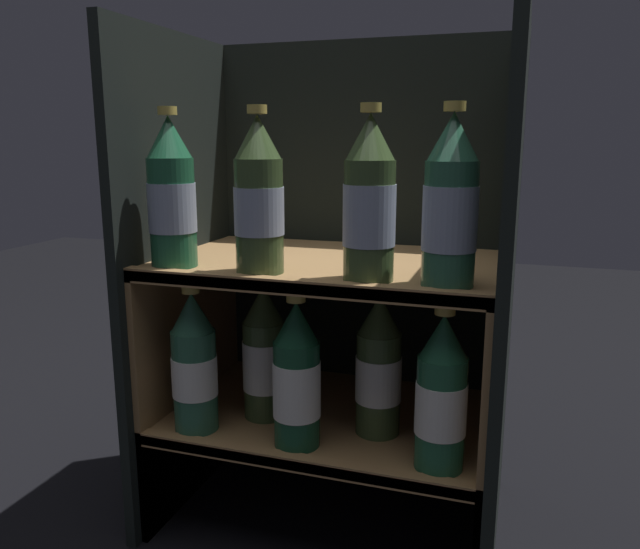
{
  "coord_description": "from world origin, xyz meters",
  "views": [
    {
      "loc": [
        0.33,
        -0.88,
        0.74
      ],
      "look_at": [
        0.0,
        0.14,
        0.51
      ],
      "focal_mm": 35.0,
      "sensor_mm": 36.0,
      "label": 1
    }
  ],
  "objects_px": {
    "bottle_upper_front_3": "(450,207)",
    "bottle_lower_front_1": "(297,379)",
    "bottle_upper_front_0": "(172,197)",
    "bottle_upper_front_1": "(259,200)",
    "bottle_lower_front_0": "(194,366)",
    "bottle_lower_back_1": "(379,369)",
    "bottle_lower_back_0": "(264,356)",
    "bottle_upper_front_2": "(369,204)",
    "bottle_lower_front_2": "(441,397)"
  },
  "relations": [
    {
      "from": "bottle_upper_front_3",
      "to": "bottle_lower_front_1",
      "type": "height_order",
      "value": "bottle_upper_front_3"
    },
    {
      "from": "bottle_lower_back_1",
      "to": "bottle_lower_front_2",
      "type": "bearing_deg",
      "value": -36.33
    },
    {
      "from": "bottle_lower_front_1",
      "to": "bottle_lower_back_0",
      "type": "xyz_separation_m",
      "value": [
        -0.1,
        0.09,
        0.0
      ]
    },
    {
      "from": "bottle_lower_front_0",
      "to": "bottle_lower_front_1",
      "type": "relative_size",
      "value": 1.0
    },
    {
      "from": "bottle_lower_back_0",
      "to": "bottle_lower_back_1",
      "type": "xyz_separation_m",
      "value": [
        0.22,
        0.0,
        0.0
      ]
    },
    {
      "from": "bottle_lower_front_0",
      "to": "bottle_upper_front_1",
      "type": "bearing_deg",
      "value": 0.0
    },
    {
      "from": "bottle_lower_front_0",
      "to": "bottle_upper_front_0",
      "type": "bearing_deg",
      "value": 180.0
    },
    {
      "from": "bottle_upper_front_1",
      "to": "bottle_lower_front_0",
      "type": "xyz_separation_m",
      "value": [
        -0.13,
        -0.0,
        -0.3
      ]
    },
    {
      "from": "bottle_lower_front_1",
      "to": "bottle_lower_front_2",
      "type": "bearing_deg",
      "value": 0.0
    },
    {
      "from": "bottle_upper_front_0",
      "to": "bottle_lower_back_1",
      "type": "height_order",
      "value": "bottle_upper_front_0"
    },
    {
      "from": "bottle_upper_front_1",
      "to": "bottle_upper_front_2",
      "type": "bearing_deg",
      "value": -0.0
    },
    {
      "from": "bottle_lower_back_0",
      "to": "bottle_lower_back_1",
      "type": "relative_size",
      "value": 1.0
    },
    {
      "from": "bottle_upper_front_2",
      "to": "bottle_lower_front_1",
      "type": "height_order",
      "value": "bottle_upper_front_2"
    },
    {
      "from": "bottle_upper_front_2",
      "to": "bottle_lower_back_1",
      "type": "relative_size",
      "value": 1.0
    },
    {
      "from": "bottle_lower_front_0",
      "to": "bottle_lower_back_0",
      "type": "relative_size",
      "value": 1.0
    },
    {
      "from": "bottle_lower_front_1",
      "to": "bottle_lower_front_2",
      "type": "xyz_separation_m",
      "value": [
        0.24,
        0.0,
        0.0
      ]
    },
    {
      "from": "bottle_upper_front_3",
      "to": "bottle_lower_back_0",
      "type": "xyz_separation_m",
      "value": [
        -0.34,
        0.09,
        -0.3
      ]
    },
    {
      "from": "bottle_upper_front_2",
      "to": "bottle_lower_front_2",
      "type": "bearing_deg",
      "value": 0.0
    },
    {
      "from": "bottle_lower_front_0",
      "to": "bottle_lower_front_1",
      "type": "bearing_deg",
      "value": 0.0
    },
    {
      "from": "bottle_lower_front_1",
      "to": "bottle_lower_back_1",
      "type": "distance_m",
      "value": 0.15
    },
    {
      "from": "bottle_lower_front_2",
      "to": "bottle_lower_front_1",
      "type": "bearing_deg",
      "value": 180.0
    },
    {
      "from": "bottle_upper_front_1",
      "to": "bottle_lower_front_0",
      "type": "relative_size",
      "value": 1.0
    },
    {
      "from": "bottle_lower_front_1",
      "to": "bottle_lower_front_2",
      "type": "height_order",
      "value": "same"
    },
    {
      "from": "bottle_lower_front_1",
      "to": "bottle_lower_back_0",
      "type": "bearing_deg",
      "value": 137.56
    },
    {
      "from": "bottle_lower_back_1",
      "to": "bottle_upper_front_1",
      "type": "bearing_deg",
      "value": -154.14
    },
    {
      "from": "bottle_upper_front_3",
      "to": "bottle_lower_front_1",
      "type": "relative_size",
      "value": 1.0
    },
    {
      "from": "bottle_upper_front_1",
      "to": "bottle_upper_front_2",
      "type": "distance_m",
      "value": 0.19
    },
    {
      "from": "bottle_lower_front_2",
      "to": "bottle_lower_back_0",
      "type": "xyz_separation_m",
      "value": [
        -0.34,
        0.09,
        -0.0
      ]
    },
    {
      "from": "bottle_upper_front_2",
      "to": "bottle_lower_front_1",
      "type": "distance_m",
      "value": 0.33
    },
    {
      "from": "bottle_upper_front_2",
      "to": "bottle_lower_back_0",
      "type": "xyz_separation_m",
      "value": [
        -0.22,
        0.09,
        -0.3
      ]
    },
    {
      "from": "bottle_upper_front_0",
      "to": "bottle_lower_front_1",
      "type": "height_order",
      "value": "bottle_upper_front_0"
    },
    {
      "from": "bottle_upper_front_2",
      "to": "bottle_lower_front_0",
      "type": "distance_m",
      "value": 0.44
    },
    {
      "from": "bottle_lower_front_0",
      "to": "bottle_lower_front_1",
      "type": "height_order",
      "value": "same"
    },
    {
      "from": "bottle_upper_front_0",
      "to": "bottle_lower_back_1",
      "type": "distance_m",
      "value": 0.47
    },
    {
      "from": "bottle_upper_front_2",
      "to": "bottle_lower_back_0",
      "type": "relative_size",
      "value": 1.0
    },
    {
      "from": "bottle_upper_front_3",
      "to": "bottle_lower_back_0",
      "type": "distance_m",
      "value": 0.47
    },
    {
      "from": "bottle_upper_front_0",
      "to": "bottle_lower_back_1",
      "type": "relative_size",
      "value": 1.0
    },
    {
      "from": "bottle_upper_front_2",
      "to": "bottle_lower_back_1",
      "type": "xyz_separation_m",
      "value": [
        0.0,
        0.09,
        -0.3
      ]
    },
    {
      "from": "bottle_upper_front_0",
      "to": "bottle_upper_front_3",
      "type": "xyz_separation_m",
      "value": [
        0.47,
        -0.0,
        -0.0
      ]
    },
    {
      "from": "bottle_upper_front_1",
      "to": "bottle_lower_front_1",
      "type": "height_order",
      "value": "bottle_upper_front_1"
    },
    {
      "from": "bottle_lower_front_1",
      "to": "bottle_upper_front_3",
      "type": "bearing_deg",
      "value": 0.0
    },
    {
      "from": "bottle_lower_front_2",
      "to": "bottle_lower_back_1",
      "type": "distance_m",
      "value": 0.15
    },
    {
      "from": "bottle_upper_front_3",
      "to": "bottle_lower_front_1",
      "type": "bearing_deg",
      "value": 180.0
    },
    {
      "from": "bottle_upper_front_2",
      "to": "bottle_upper_front_3",
      "type": "bearing_deg",
      "value": 0.0
    },
    {
      "from": "bottle_lower_back_1",
      "to": "bottle_upper_front_3",
      "type": "bearing_deg",
      "value": -36.12
    },
    {
      "from": "bottle_lower_front_1",
      "to": "bottle_lower_front_2",
      "type": "distance_m",
      "value": 0.24
    },
    {
      "from": "bottle_lower_back_0",
      "to": "bottle_lower_front_2",
      "type": "bearing_deg",
      "value": -14.69
    },
    {
      "from": "bottle_lower_back_0",
      "to": "bottle_lower_back_1",
      "type": "height_order",
      "value": "same"
    },
    {
      "from": "bottle_upper_front_0",
      "to": "bottle_upper_front_3",
      "type": "height_order",
      "value": "same"
    },
    {
      "from": "bottle_upper_front_1",
      "to": "bottle_lower_back_0",
      "type": "xyz_separation_m",
      "value": [
        -0.04,
        0.09,
        -0.3
      ]
    }
  ]
}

